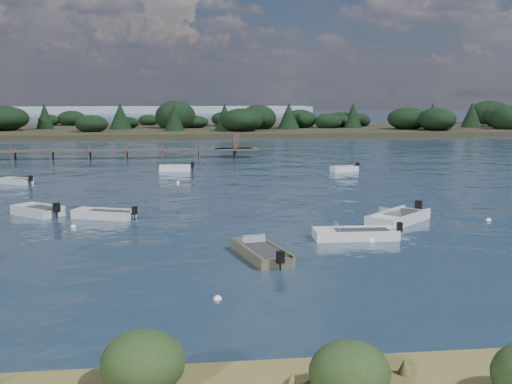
{
  "coord_description": "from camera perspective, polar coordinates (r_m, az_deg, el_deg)",
  "views": [
    {
      "loc": [
        -2.97,
        -28.4,
        7.58
      ],
      "look_at": [
        2.25,
        14.0,
        1.0
      ],
      "focal_mm": 45.0,
      "sensor_mm": 36.0,
      "label": 1
    }
  ],
  "objects": [
    {
      "name": "buoy_e",
      "position": [
        55.23,
        -6.95,
        0.8
      ],
      "size": [
        0.32,
        0.32,
        0.32
      ],
      "primitive_type": "sphere",
      "color": "white",
      "rests_on": "ground"
    },
    {
      "name": "buoy_b",
      "position": [
        33.69,
        10.26,
        -4.39
      ],
      "size": [
        0.32,
        0.32,
        0.32
      ],
      "primitive_type": "sphere",
      "color": "white",
      "rests_on": "ground"
    },
    {
      "name": "tender_far_white",
      "position": [
        63.77,
        -7.21,
        2.01
      ],
      "size": [
        3.43,
        1.37,
        1.17
      ],
      "color": "silver",
      "rests_on": "ground"
    },
    {
      "name": "shore_lip",
      "position": [
        18.13,
        3.18,
        -15.97
      ],
      "size": [
        160.0,
        0.6,
        0.3
      ],
      "primitive_type": "cube",
      "color": "black",
      "rests_on": "ground"
    },
    {
      "name": "far_headland",
      "position": [
        131.53,
        5.31,
        6.27
      ],
      "size": [
        190.0,
        40.0,
        5.8
      ],
      "color": "black",
      "rests_on": "ground"
    },
    {
      "name": "jetty",
      "position": [
        78.94,
        -20.78,
        3.39
      ],
      "size": [
        64.5,
        3.2,
        3.4
      ],
      "color": "#453A33",
      "rests_on": "ground"
    },
    {
      "name": "buoy_a",
      "position": [
        24.2,
        -3.44,
        -9.51
      ],
      "size": [
        0.32,
        0.32,
        0.32
      ],
      "primitive_type": "sphere",
      "color": "white",
      "rests_on": "ground"
    },
    {
      "name": "buoy_c",
      "position": [
        38.15,
        -15.92,
        -3.05
      ],
      "size": [
        0.32,
        0.32,
        0.32
      ],
      "primitive_type": "sphere",
      "color": "white",
      "rests_on": "ground"
    },
    {
      "name": "dinghy_near_olive",
      "position": [
        30.05,
        0.46,
        -5.56
      ],
      "size": [
        2.52,
        4.71,
        1.13
      ],
      "color": "#6A6247",
      "rests_on": "ground"
    },
    {
      "name": "dinghy_mid_grey",
      "position": [
        40.55,
        -13.37,
        -2.06
      ],
      "size": [
        4.09,
        2.71,
        1.03
      ],
      "color": "#B3B9BB",
      "rests_on": "ground"
    },
    {
      "name": "dinghy_extra_a",
      "position": [
        42.63,
        -18.83,
        -1.74
      ],
      "size": [
        3.52,
        3.34,
        1.2
      ],
      "color": "#B3B9BB",
      "rests_on": "ground"
    },
    {
      "name": "buoy_d",
      "position": [
        41.09,
        19.97,
        -2.41
      ],
      "size": [
        0.32,
        0.32,
        0.32
      ],
      "primitive_type": "sphere",
      "color": "white",
      "rests_on": "ground"
    },
    {
      "name": "dinghy_mid_white_b",
      "position": [
        38.93,
        12.52,
        -2.43
      ],
      "size": [
        4.78,
        4.67,
        1.3
      ],
      "color": "silver",
      "rests_on": "ground"
    },
    {
      "name": "tender_far_grey",
      "position": [
        57.99,
        -20.5,
        0.83
      ],
      "size": [
        2.97,
        2.37,
        0.99
      ],
      "color": "#B3B9BB",
      "rests_on": "ground"
    },
    {
      "name": "dinghy_mid_white_a",
      "position": [
        34.27,
        8.78,
        -3.88
      ],
      "size": [
        4.72,
        1.79,
        1.1
      ],
      "color": "silver",
      "rests_on": "ground"
    },
    {
      "name": "ground",
      "position": [
        88.78,
        -5.08,
        3.82
      ],
      "size": [
        400.0,
        400.0,
        0.0
      ],
      "primitive_type": "plane",
      "color": "#162533",
      "rests_on": "ground"
    },
    {
      "name": "tender_far_grey_b",
      "position": [
        63.55,
        7.85,
        1.96
      ],
      "size": [
        3.09,
        1.83,
        1.04
      ],
      "color": "silver",
      "rests_on": "ground"
    }
  ]
}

